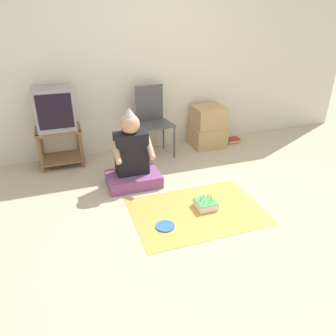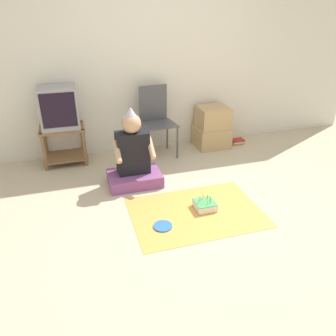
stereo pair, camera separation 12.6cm
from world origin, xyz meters
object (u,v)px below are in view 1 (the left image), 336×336
at_px(folding_chair, 152,117).
at_px(paper_plate, 165,226).
at_px(person_seated, 132,160).
at_px(cardboard_box_stack, 208,127).
at_px(birthday_cake, 206,204).
at_px(book_pile, 233,140).
at_px(tv, 55,109).

xyz_separation_m(folding_chair, paper_plate, (-0.40, -1.70, -0.53)).
bearing_deg(paper_plate, person_seated, 95.04).
xyz_separation_m(cardboard_box_stack, person_seated, (-1.33, -0.78, 0.02)).
bearing_deg(folding_chair, birthday_cake, -85.99).
height_order(cardboard_box_stack, paper_plate, cardboard_box_stack).
distance_m(folding_chair, person_seated, 0.94).
distance_m(book_pile, birthday_cake, 1.90).
xyz_separation_m(folding_chair, person_seated, (-0.48, -0.77, -0.23)).
bearing_deg(cardboard_box_stack, book_pile, -5.85).
bearing_deg(tv, folding_chair, -2.45).
relative_size(book_pile, person_seated, 0.21).
height_order(book_pile, person_seated, person_seated).
relative_size(tv, person_seated, 0.57).
xyz_separation_m(person_seated, birthday_cake, (0.59, -0.76, -0.26)).
distance_m(folding_chair, cardboard_box_stack, 0.89).
bearing_deg(book_pile, cardboard_box_stack, 174.15).
xyz_separation_m(cardboard_box_stack, birthday_cake, (-0.75, -1.54, -0.24)).
height_order(tv, birthday_cake, tv).
xyz_separation_m(tv, birthday_cake, (1.35, -1.58, -0.71)).
distance_m(tv, person_seated, 1.21).
distance_m(tv, birthday_cake, 2.20).
relative_size(folding_chair, birthday_cake, 4.58).
height_order(cardboard_box_stack, book_pile, cardboard_box_stack).
bearing_deg(paper_plate, cardboard_box_stack, 53.92).
height_order(folding_chair, birthday_cake, folding_chair).
distance_m(cardboard_box_stack, birthday_cake, 1.73).
bearing_deg(birthday_cake, folding_chair, 94.01).
bearing_deg(person_seated, birthday_cake, -52.34).
relative_size(folding_chair, paper_plate, 5.15).
bearing_deg(folding_chair, paper_plate, -103.16).
xyz_separation_m(person_seated, paper_plate, (0.08, -0.93, -0.30)).
bearing_deg(book_pile, paper_plate, -134.87).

